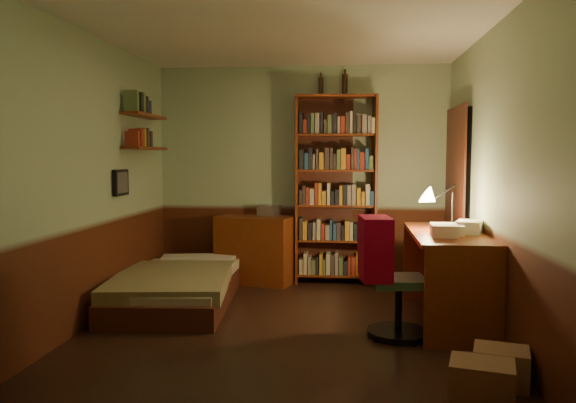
# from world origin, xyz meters

# --- Properties ---
(floor) EXTENTS (3.50, 4.00, 0.02)m
(floor) POSITION_xyz_m (0.00, 0.00, -0.01)
(floor) COLOR black
(floor) RESTS_ON ground
(ceiling) EXTENTS (3.50, 4.00, 0.02)m
(ceiling) POSITION_xyz_m (0.00, 0.00, 2.61)
(ceiling) COLOR silver
(ceiling) RESTS_ON wall_back
(wall_back) EXTENTS (3.50, 0.02, 2.60)m
(wall_back) POSITION_xyz_m (0.00, 2.01, 1.30)
(wall_back) COLOR #97B08B
(wall_back) RESTS_ON ground
(wall_left) EXTENTS (0.02, 4.00, 2.60)m
(wall_left) POSITION_xyz_m (-1.76, 0.00, 1.30)
(wall_left) COLOR #97B08B
(wall_left) RESTS_ON ground
(wall_right) EXTENTS (0.02, 4.00, 2.60)m
(wall_right) POSITION_xyz_m (1.76, 0.00, 1.30)
(wall_right) COLOR #97B08B
(wall_right) RESTS_ON ground
(wall_front) EXTENTS (3.50, 0.02, 2.60)m
(wall_front) POSITION_xyz_m (0.00, -2.01, 1.30)
(wall_front) COLOR #97B08B
(wall_front) RESTS_ON ground
(doorway) EXTENTS (0.06, 0.90, 2.00)m
(doorway) POSITION_xyz_m (1.72, 1.30, 1.00)
(doorway) COLOR black
(doorway) RESTS_ON ground
(door_trim) EXTENTS (0.02, 0.98, 2.08)m
(door_trim) POSITION_xyz_m (1.69, 1.30, 1.00)
(door_trim) COLOR #411C12
(door_trim) RESTS_ON ground
(bed) EXTENTS (1.19, 2.04, 0.59)m
(bed) POSITION_xyz_m (-1.19, 0.74, 0.29)
(bed) COLOR #606F37
(bed) RESTS_ON ground
(dresser) EXTENTS (0.99, 0.68, 0.80)m
(dresser) POSITION_xyz_m (-0.54, 1.76, 0.40)
(dresser) COLOR #62270E
(dresser) RESTS_ON ground
(mini_stereo) EXTENTS (0.29, 0.26, 0.13)m
(mini_stereo) POSITION_xyz_m (-0.40, 1.89, 0.87)
(mini_stereo) COLOR #B2B2B7
(mini_stereo) RESTS_ON dresser
(bookshelf) EXTENTS (0.98, 0.39, 2.23)m
(bookshelf) POSITION_xyz_m (0.40, 1.85, 1.11)
(bookshelf) COLOR #62270E
(bookshelf) RESTS_ON ground
(bottle_left) EXTENTS (0.07, 0.07, 0.22)m
(bottle_left) POSITION_xyz_m (0.22, 1.96, 2.34)
(bottle_left) COLOR black
(bottle_left) RESTS_ON bookshelf
(bottle_right) EXTENTS (0.07, 0.07, 0.25)m
(bottle_right) POSITION_xyz_m (0.51, 1.96, 2.36)
(bottle_right) COLOR black
(bottle_right) RESTS_ON bookshelf
(desk) EXTENTS (0.67, 1.56, 0.83)m
(desk) POSITION_xyz_m (1.44, 0.32, 0.41)
(desk) COLOR #62270E
(desk) RESTS_ON ground
(paper_stack) EXTENTS (0.29, 0.34, 0.11)m
(paper_stack) POSITION_xyz_m (1.62, 0.26, 0.88)
(paper_stack) COLOR silver
(paper_stack) RESTS_ON desk
(desk_lamp) EXTENTS (0.23, 0.23, 0.61)m
(desk_lamp) POSITION_xyz_m (1.52, 0.52, 1.14)
(desk_lamp) COLOR black
(desk_lamp) RESTS_ON desk
(office_chair) EXTENTS (0.51, 0.46, 0.95)m
(office_chair) POSITION_xyz_m (0.97, -0.14, 0.48)
(office_chair) COLOR #33583B
(office_chair) RESTS_ON ground
(red_jacket) EXTENTS (0.31, 0.47, 0.52)m
(red_jacket) POSITION_xyz_m (0.73, 0.07, 1.21)
(red_jacket) COLOR #AA0627
(red_jacket) RESTS_ON office_chair
(wall_shelf_lower) EXTENTS (0.20, 0.90, 0.03)m
(wall_shelf_lower) POSITION_xyz_m (-1.64, 1.10, 1.60)
(wall_shelf_lower) COLOR #62270E
(wall_shelf_lower) RESTS_ON wall_left
(wall_shelf_upper) EXTENTS (0.20, 0.90, 0.03)m
(wall_shelf_upper) POSITION_xyz_m (-1.64, 1.10, 1.95)
(wall_shelf_upper) COLOR #62270E
(wall_shelf_upper) RESTS_ON wall_left
(framed_picture) EXTENTS (0.04, 0.32, 0.26)m
(framed_picture) POSITION_xyz_m (-1.72, 0.60, 1.25)
(framed_picture) COLOR black
(framed_picture) RESTS_ON wall_left
(cardboard_box_a) EXTENTS (0.43, 0.38, 0.28)m
(cardboard_box_a) POSITION_xyz_m (1.34, -1.45, 0.14)
(cardboard_box_a) COLOR #826043
(cardboard_box_a) RESTS_ON ground
(cardboard_box_b) EXTENTS (0.41, 0.37, 0.24)m
(cardboard_box_b) POSITION_xyz_m (1.55, -1.09, 0.12)
(cardboard_box_b) COLOR #826043
(cardboard_box_b) RESTS_ON ground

